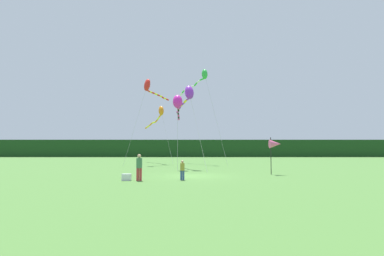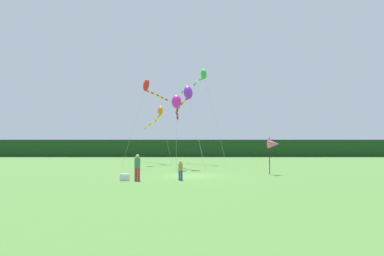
{
  "view_description": "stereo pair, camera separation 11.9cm",
  "coord_description": "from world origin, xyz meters",
  "px_view_note": "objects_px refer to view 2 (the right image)",
  "views": [
    {
      "loc": [
        -0.15,
        -23.33,
        2.18
      ],
      "look_at": [
        0.0,
        6.0,
        4.02
      ],
      "focal_mm": 28.56,
      "sensor_mm": 36.0,
      "label": 1
    },
    {
      "loc": [
        -0.03,
        -23.33,
        2.18
      ],
      "look_at": [
        0.0,
        6.0,
        4.02
      ],
      "focal_mm": 28.56,
      "sensor_mm": 36.0,
      "label": 2
    }
  ],
  "objects_px": {
    "person_adult": "(137,166)",
    "kite_orange": "(158,114)",
    "kite_green": "(200,77)",
    "cooler_box": "(124,177)",
    "kite_purple": "(187,94)",
    "person_child": "(180,169)",
    "banner_flag_pole": "(273,144)",
    "kite_magenta": "(176,103)",
    "kite_red": "(148,87)"
  },
  "relations": [
    {
      "from": "person_adult",
      "to": "kite_orange",
      "type": "height_order",
      "value": "kite_orange"
    },
    {
      "from": "kite_orange",
      "to": "kite_green",
      "type": "bearing_deg",
      "value": -11.92
    },
    {
      "from": "cooler_box",
      "to": "kite_purple",
      "type": "bearing_deg",
      "value": 70.06
    },
    {
      "from": "kite_purple",
      "to": "kite_orange",
      "type": "bearing_deg",
      "value": 111.7
    },
    {
      "from": "cooler_box",
      "to": "kite_orange",
      "type": "height_order",
      "value": "kite_orange"
    },
    {
      "from": "person_child",
      "to": "kite_green",
      "type": "bearing_deg",
      "value": 84.53
    },
    {
      "from": "kite_orange",
      "to": "kite_green",
      "type": "height_order",
      "value": "kite_green"
    },
    {
      "from": "kite_green",
      "to": "kite_orange",
      "type": "bearing_deg",
      "value": 168.08
    },
    {
      "from": "kite_orange",
      "to": "person_child",
      "type": "bearing_deg",
      "value": -79.66
    },
    {
      "from": "cooler_box",
      "to": "banner_flag_pole",
      "type": "height_order",
      "value": "banner_flag_pole"
    },
    {
      "from": "kite_purple",
      "to": "person_adult",
      "type": "bearing_deg",
      "value": -105.65
    },
    {
      "from": "cooler_box",
      "to": "kite_green",
      "type": "bearing_deg",
      "value": 74.49
    },
    {
      "from": "cooler_box",
      "to": "kite_magenta",
      "type": "bearing_deg",
      "value": 74.4
    },
    {
      "from": "person_child",
      "to": "person_adult",
      "type": "bearing_deg",
      "value": -171.9
    },
    {
      "from": "kite_magenta",
      "to": "kite_orange",
      "type": "relative_size",
      "value": 0.82
    },
    {
      "from": "person_child",
      "to": "kite_magenta",
      "type": "xyz_separation_m",
      "value": [
        -0.8,
        9.96,
        5.87
      ]
    },
    {
      "from": "person_child",
      "to": "kite_magenta",
      "type": "bearing_deg",
      "value": 94.57
    },
    {
      "from": "kite_red",
      "to": "kite_green",
      "type": "bearing_deg",
      "value": 19.34
    },
    {
      "from": "person_child",
      "to": "kite_purple",
      "type": "bearing_deg",
      "value": 88.46
    },
    {
      "from": "cooler_box",
      "to": "banner_flag_pole",
      "type": "relative_size",
      "value": 0.2
    },
    {
      "from": "person_child",
      "to": "kite_purple",
      "type": "xyz_separation_m",
      "value": [
        0.29,
        10.59,
        6.88
      ]
    },
    {
      "from": "person_child",
      "to": "kite_orange",
      "type": "xyz_separation_m",
      "value": [
        -3.81,
        20.88,
        5.98
      ]
    },
    {
      "from": "kite_magenta",
      "to": "kite_red",
      "type": "xyz_separation_m",
      "value": [
        -3.97,
        7.38,
        3.12
      ]
    },
    {
      "from": "banner_flag_pole",
      "to": "kite_magenta",
      "type": "relative_size",
      "value": 0.4
    },
    {
      "from": "kite_magenta",
      "to": "kite_green",
      "type": "distance_m",
      "value": 11.18
    },
    {
      "from": "cooler_box",
      "to": "person_child",
      "type": "bearing_deg",
      "value": 3.61
    },
    {
      "from": "cooler_box",
      "to": "kite_purple",
      "type": "relative_size",
      "value": 0.07
    },
    {
      "from": "person_adult",
      "to": "banner_flag_pole",
      "type": "relative_size",
      "value": 0.58
    },
    {
      "from": "banner_flag_pole",
      "to": "kite_red",
      "type": "height_order",
      "value": "kite_red"
    },
    {
      "from": "person_adult",
      "to": "person_child",
      "type": "height_order",
      "value": "person_adult"
    },
    {
      "from": "kite_purple",
      "to": "banner_flag_pole",
      "type": "bearing_deg",
      "value": -42.75
    },
    {
      "from": "banner_flag_pole",
      "to": "kite_magenta",
      "type": "xyz_separation_m",
      "value": [
        -8.08,
        5.84,
        4.19
      ]
    },
    {
      "from": "banner_flag_pole",
      "to": "kite_green",
      "type": "bearing_deg",
      "value": 109.14
    },
    {
      "from": "person_child",
      "to": "kite_magenta",
      "type": "relative_size",
      "value": 0.18
    },
    {
      "from": "person_child",
      "to": "kite_green",
      "type": "relative_size",
      "value": 0.1
    },
    {
      "from": "person_adult",
      "to": "kite_magenta",
      "type": "xyz_separation_m",
      "value": [
        2.0,
        10.36,
        5.64
      ]
    },
    {
      "from": "kite_green",
      "to": "kite_purple",
      "type": "bearing_deg",
      "value": -99.98
    },
    {
      "from": "kite_red",
      "to": "kite_purple",
      "type": "relative_size",
      "value": 1.25
    },
    {
      "from": "person_child",
      "to": "kite_orange",
      "type": "distance_m",
      "value": 22.05
    },
    {
      "from": "cooler_box",
      "to": "kite_orange",
      "type": "xyz_separation_m",
      "value": [
        -0.17,
        21.11,
        6.5
      ]
    },
    {
      "from": "kite_purple",
      "to": "kite_green",
      "type": "distance_m",
      "value": 9.98
    },
    {
      "from": "person_adult",
      "to": "kite_green",
      "type": "xyz_separation_m",
      "value": [
        4.68,
        20.07,
        10.47
      ]
    },
    {
      "from": "banner_flag_pole",
      "to": "kite_orange",
      "type": "relative_size",
      "value": 0.32
    },
    {
      "from": "kite_magenta",
      "to": "kite_purple",
      "type": "xyz_separation_m",
      "value": [
        1.08,
        0.63,
        1.02
      ]
    },
    {
      "from": "cooler_box",
      "to": "kite_green",
      "type": "relative_size",
      "value": 0.05
    },
    {
      "from": "person_adult",
      "to": "kite_red",
      "type": "relative_size",
      "value": 0.16
    },
    {
      "from": "person_child",
      "to": "kite_red",
      "type": "xyz_separation_m",
      "value": [
        -4.76,
        17.34,
        8.98
      ]
    },
    {
      "from": "cooler_box",
      "to": "kite_magenta",
      "type": "height_order",
      "value": "kite_magenta"
    },
    {
      "from": "kite_green",
      "to": "person_child",
      "type": "bearing_deg",
      "value": -95.47
    },
    {
      "from": "kite_red",
      "to": "kite_purple",
      "type": "height_order",
      "value": "kite_red"
    }
  ]
}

